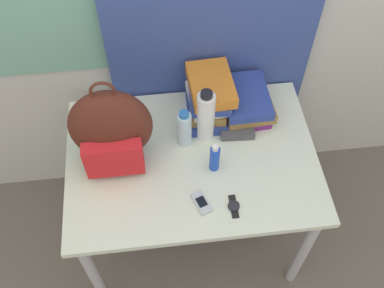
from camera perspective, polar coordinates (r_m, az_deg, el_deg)
desk at (r=2.03m, az=0.00°, el=-3.26°), size 1.09×0.77×0.75m
backpack at (r=1.83m, az=-10.23°, el=1.82°), size 0.34×0.22×0.45m
book_stack_left at (r=2.01m, az=2.19°, el=5.80°), size 0.21×0.27×0.22m
book_stack_center at (r=2.07m, az=6.93°, el=5.35°), size 0.24×0.28×0.12m
water_bottle at (r=1.92m, az=-0.98°, el=1.98°), size 0.06×0.06×0.20m
sports_bottle at (r=1.91m, az=1.76°, el=3.59°), size 0.08×0.08×0.28m
sunscreen_bottle at (r=1.86m, az=2.89°, el=-1.78°), size 0.04×0.04×0.16m
cell_phone at (r=1.82m, az=1.21°, el=-7.46°), size 0.08×0.12×0.02m
sunglasses_case at (r=2.01m, az=5.80°, el=1.34°), size 0.15×0.07×0.04m
wristwatch at (r=1.83m, az=5.32°, el=-7.86°), size 0.05×0.10×0.01m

